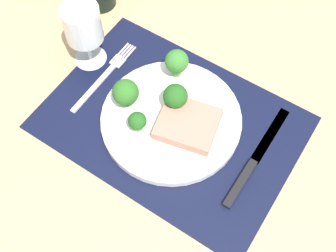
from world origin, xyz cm
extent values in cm
cube|color=tan|center=(0.00, 0.00, -1.50)|extent=(140.00, 110.00, 3.00)
cube|color=black|center=(0.00, 0.00, 0.15)|extent=(46.05, 32.49, 0.30)
cylinder|color=white|center=(0.00, 0.00, 1.10)|extent=(25.84, 25.84, 1.60)
cube|color=tan|center=(3.53, -0.34, 2.94)|extent=(12.21, 11.33, 2.09)
cylinder|color=#5B8942|center=(-0.68, 2.37, 2.70)|extent=(1.33, 1.33, 1.59)
sphere|color=#235B1E|center=(-0.68, 2.37, 5.40)|extent=(4.49, 4.49, 4.49)
cylinder|color=#5B8942|center=(-8.52, -1.92, 2.69)|extent=(1.21, 1.21, 1.58)
sphere|color=#2D6B23|center=(-8.52, -1.92, 5.55)|extent=(4.87, 4.87, 4.87)
cylinder|color=#5B8942|center=(-4.52, 8.80, 2.90)|extent=(1.76, 1.76, 2.00)
sphere|color=#387A2D|center=(-4.52, 8.80, 5.81)|extent=(4.48, 4.48, 4.48)
cylinder|color=#6B994C|center=(-3.74, -5.16, 2.53)|extent=(1.55, 1.55, 1.26)
sphere|color=#235B1E|center=(-3.74, -5.16, 4.56)|extent=(3.30, 3.30, 3.30)
cube|color=silver|center=(-16.59, -2.00, 0.55)|extent=(1.00, 13.00, 0.50)
cube|color=silver|center=(-16.59, 5.80, 0.55)|extent=(2.40, 2.60, 0.40)
cube|color=silver|center=(-17.49, 8.90, 0.55)|extent=(0.30, 3.60, 0.35)
cube|color=silver|center=(-16.89, 8.90, 0.55)|extent=(0.30, 3.60, 0.35)
cube|color=silver|center=(-16.29, 8.90, 0.55)|extent=(0.30, 3.60, 0.35)
cube|color=silver|center=(-15.69, 8.90, 0.55)|extent=(0.30, 3.60, 0.35)
cube|color=black|center=(16.61, -3.90, 0.70)|extent=(1.40, 10.00, 0.80)
cube|color=silver|center=(16.61, 7.60, 0.45)|extent=(1.80, 13.00, 0.30)
cylinder|color=silver|center=(-21.90, 3.71, 0.20)|extent=(6.50, 6.50, 0.40)
cylinder|color=silver|center=(-21.90, 3.71, 3.43)|extent=(0.80, 0.80, 6.06)
cylinder|color=silver|center=(-21.90, 3.71, 10.07)|extent=(7.13, 7.13, 7.24)
cylinder|color=tan|center=(-21.90, 3.71, 8.37)|extent=(6.27, 6.27, 3.83)
camera|label=1|loc=(21.84, -34.45, 70.29)|focal=46.72mm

